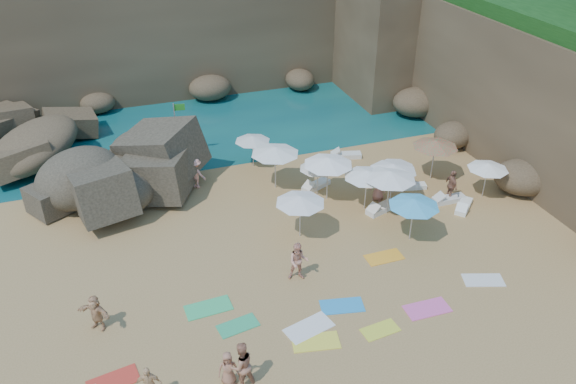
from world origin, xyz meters
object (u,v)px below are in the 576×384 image
object	(u,v)px
rock_outcrop	(115,198)
person_stand_1	(241,365)
parasol_1	(275,150)
parasol_2	(318,166)
person_stand_2	(196,173)
person_stand_3	(452,185)
flag_pole	(177,123)
parasol_0	(252,139)
person_stand_5	(145,173)
person_stand_4	(379,186)
lounger_0	(316,185)

from	to	relation	value
rock_outcrop	person_stand_1	bearing A→B (deg)	-77.00
parasol_1	parasol_2	bearing A→B (deg)	-37.04
rock_outcrop	parasol_1	xyz separation A→B (m)	(8.44, -1.69, 2.27)
rock_outcrop	parasol_1	world-z (taller)	parasol_1
parasol_1	parasol_2	xyz separation A→B (m)	(1.89, -1.43, -0.55)
person_stand_2	person_stand_3	bearing A→B (deg)	-159.73
parasol_1	person_stand_1	distance (m)	13.42
parasol_2	person_stand_2	bearing A→B (deg)	154.46
flag_pole	person_stand_3	world-z (taller)	flag_pole
parasol_0	person_stand_5	distance (m)	6.27
person_stand_5	rock_outcrop	bearing A→B (deg)	-175.44
flag_pole	person_stand_2	world-z (taller)	flag_pole
person_stand_3	person_stand_5	xyz separation A→B (m)	(-14.99, 6.54, 0.03)
rock_outcrop	person_stand_1	xyz separation A→B (m)	(3.23, -13.99, 0.93)
parasol_1	parasol_2	world-z (taller)	parasol_1
parasol_1	person_stand_4	distance (m)	5.77
parasol_1	person_stand_5	size ratio (longest dim) A/B	1.45
lounger_0	person_stand_1	size ratio (longest dim) A/B	0.94
person_stand_2	person_stand_4	distance (m)	9.84
parasol_1	parasol_2	size ratio (longest dim) A/B	1.32
person_stand_1	person_stand_4	size ratio (longest dim) A/B	1.13
flag_pole	person_stand_5	distance (m)	4.05
lounger_0	person_stand_4	world-z (taller)	person_stand_4
flag_pole	lounger_0	distance (m)	9.08
rock_outcrop	person_stand_4	distance (m)	13.99
lounger_0	person_stand_2	distance (m)	6.59
parasol_2	person_stand_1	bearing A→B (deg)	-123.13
parasol_2	person_stand_3	xyz separation A→B (m)	(6.44, -2.81, -0.85)
rock_outcrop	person_stand_4	world-z (taller)	person_stand_4
person_stand_5	parasol_2	bearing A→B (deg)	-38.25
parasol_1	person_stand_4	xyz separation A→B (m)	(4.73, -2.98, -1.45)
lounger_0	person_stand_3	distance (m)	7.16
lounger_0	person_stand_5	bearing A→B (deg)	136.20
flag_pole	parasol_0	bearing A→B (deg)	-34.06
person_stand_3	person_stand_5	world-z (taller)	person_stand_5
person_stand_2	person_stand_5	world-z (taller)	person_stand_5
person_stand_5	person_stand_3	bearing A→B (deg)	-38.25
parasol_1	lounger_0	size ratio (longest dim) A/B	1.50
parasol_0	parasol_2	size ratio (longest dim) A/B	1.04
parasol_2	parasol_0	bearing A→B (deg)	119.52
person_stand_4	person_stand_3	bearing A→B (deg)	27.01
rock_outcrop	parasol_0	xyz separation A→B (m)	(7.97, 1.06, 1.78)
flag_pole	parasol_1	distance (m)	6.84
parasol_0	person_stand_4	distance (m)	7.79
rock_outcrop	person_stand_1	world-z (taller)	person_stand_1
parasol_0	person_stand_1	size ratio (longest dim) A/B	1.11
person_stand_4	person_stand_5	xyz separation A→B (m)	(-11.39, 5.28, 0.08)
rock_outcrop	person_stand_5	distance (m)	2.09
parasol_0	person_stand_3	size ratio (longest dim) A/B	1.18
parasol_1	person_stand_2	distance (m)	4.53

